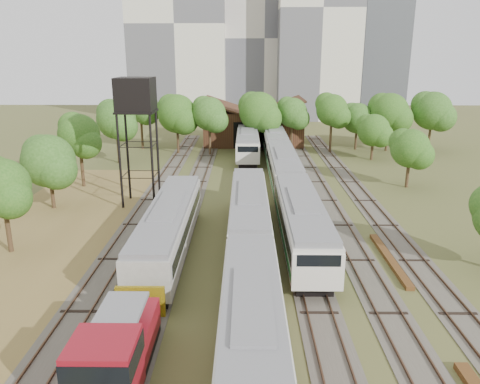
{
  "coord_description": "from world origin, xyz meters",
  "views": [
    {
      "loc": [
        -2.35,
        -20.86,
        14.45
      ],
      "look_at": [
        -2.8,
        19.69,
        2.5
      ],
      "focal_mm": 35.0,
      "sensor_mm": 36.0,
      "label": 1
    }
  ],
  "objects_px": {
    "shunter_locomotive": "(117,354)",
    "railcar_red_set": "(250,258)",
    "railcar_green_set": "(284,169)",
    "water_tower": "(136,98)"
  },
  "relations": [
    {
      "from": "shunter_locomotive",
      "to": "railcar_red_set",
      "type": "bearing_deg",
      "value": 57.9
    },
    {
      "from": "railcar_red_set",
      "to": "railcar_green_set",
      "type": "distance_m",
      "value": 24.21
    },
    {
      "from": "railcar_red_set",
      "to": "water_tower",
      "type": "distance_m",
      "value": 22.32
    },
    {
      "from": "railcar_red_set",
      "to": "railcar_green_set",
      "type": "relative_size",
      "value": 0.66
    },
    {
      "from": "railcar_green_set",
      "to": "water_tower",
      "type": "bearing_deg",
      "value": -157.06
    },
    {
      "from": "shunter_locomotive",
      "to": "water_tower",
      "type": "bearing_deg",
      "value": 99.92
    },
    {
      "from": "railcar_green_set",
      "to": "shunter_locomotive",
      "type": "relative_size",
      "value": 6.43
    },
    {
      "from": "shunter_locomotive",
      "to": "railcar_green_set",
      "type": "bearing_deg",
      "value": 73.35
    },
    {
      "from": "water_tower",
      "to": "shunter_locomotive",
      "type": "bearing_deg",
      "value": -80.08
    },
    {
      "from": "railcar_green_set",
      "to": "shunter_locomotive",
      "type": "bearing_deg",
      "value": -106.65
    }
  ]
}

